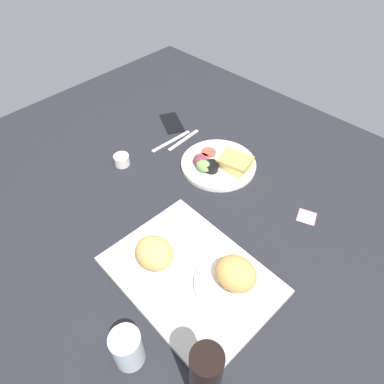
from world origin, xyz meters
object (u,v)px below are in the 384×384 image
Objects in this scene: soda_bottle at (205,378)px; knife at (171,141)px; bread_plate_near at (234,277)px; fork at (184,140)px; serving_tray at (191,275)px; cell_phone at (172,122)px; drinking_glass at (127,348)px; bread_plate_far at (154,257)px; plate_with_salad at (219,164)px; espresso_cup at (122,160)px; sticky_note at (307,217)px.

soda_bottle is 1.19× the size of knife.
bread_plate_near is 1.04× the size of knife.
soda_bottle reaches higher than fork.
cell_phone is at bearing -39.66° from serving_tray.
serving_tray is 73.27cm from cell_phone.
drinking_glass reaches higher than cell_phone.
plate_with_salad is at bearing -72.07° from bread_plate_far.
drinking_glass is 81.96cm from knife.
drinking_glass is 69.02cm from espresso_cup.
cell_phone is at bearing -114.77° from fork.
bread_plate_far reaches higher than espresso_cup.
bread_plate_far is 35.15cm from soda_bottle.
plate_with_salad reaches higher than sticky_note.
drinking_glass is at bearing 113.79° from plate_with_salad.
sticky_note is (-62.57, -25.03, -1.94)cm from espresso_cup.
bread_plate_far is at bearing 107.93° from plate_with_salad.
cell_phone is at bearing -47.71° from bread_plate_far.
espresso_cup is (61.05, -10.57, -3.05)cm from bread_plate_near.
bread_plate_far is 46.23cm from espresso_cup.
espresso_cup is at bearing -36.60° from drinking_glass.
plate_with_salad reaches higher than serving_tray.
bread_plate_near reaches higher than plate_with_salad.
bread_plate_far is at bearing 153.23° from espresso_cup.
bread_plate_far is 46.65cm from plate_with_salad.
serving_tray is 3.13× the size of cell_phone.
espresso_cup is at bearing -17.60° from serving_tray.
bread_plate_far is 3.62× the size of espresso_cup.
bread_plate_near is 62.04cm from espresso_cup.
serving_tray is at bearing -154.13° from bread_plate_far.
bread_plate_near is at bearing 135.10° from plate_with_salad.
serving_tray is 42.79cm from sticky_note.
serving_tray is 25.83cm from drinking_glass.
bread_plate_far reaches higher than plate_with_salad.
bread_plate_near is 22.33cm from bread_plate_far.
bread_plate_near is at bearing -152.81° from bread_plate_far.
fork is 56.38cm from sticky_note.
soda_bottle reaches higher than bread_plate_far.
soda_bottle reaches higher than serving_tray.
plate_with_salad is 70.70cm from drinking_glass.
soda_bottle is at bearing 99.73° from sticky_note.
bread_plate_near is 0.97× the size of bread_plate_far.
serving_tray is 46.30cm from plate_with_salad.
plate_with_salad is 4.89× the size of sticky_note.
fork is (35.00, -46.70, -4.71)cm from bread_plate_far.
bread_plate_near is 35.98cm from sticky_note.
plate_with_salad reaches higher than espresso_cup.
plate_with_salad is 1.90× the size of cell_phone.
knife is (23.67, 1.58, -1.51)cm from plate_with_salad.
bread_plate_near reaches higher than espresso_cup.
serving_tray is 11.47cm from bread_plate_far.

